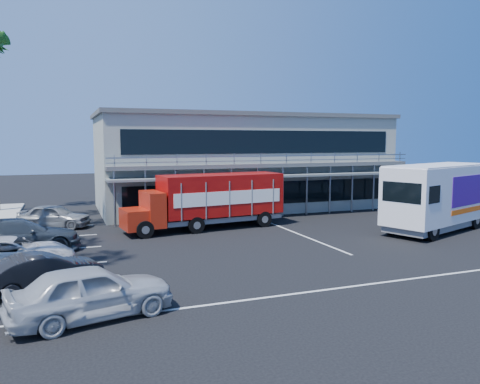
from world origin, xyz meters
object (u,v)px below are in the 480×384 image
object	(u,v)px
white_van	(438,196)
parked_car_a	(91,292)
parked_car_b	(44,272)
red_truck	(211,199)

from	to	relation	value
white_van	parked_car_a	xyz separation A→B (m)	(-19.74, -7.07, -1.26)
parked_car_a	parked_car_b	distance (m)	3.64
red_truck	parked_car_b	size ratio (longest dim) A/B	2.45
parked_car_b	red_truck	bearing A→B (deg)	-61.61
white_van	parked_car_a	distance (m)	21.01
red_truck	white_van	xyz separation A→B (m)	(12.14, -5.46, 0.28)
red_truck	parked_car_b	bearing A→B (deg)	-141.10
red_truck	white_van	world-z (taller)	white_van
red_truck	parked_car_a	xyz separation A→B (m)	(-7.60, -12.53, -0.97)
red_truck	parked_car_b	world-z (taller)	red_truck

